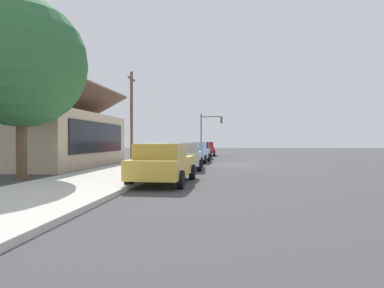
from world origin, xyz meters
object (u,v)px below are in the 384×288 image
Objects in this scene: car_charcoal at (201,150)px; utility_pole_wooden at (132,114)px; car_skyblue at (195,152)px; traffic_light_main at (209,127)px; car_cherry at (206,149)px; car_mustard at (163,163)px; shade_tree at (21,63)px; fire_hydrant_red at (189,153)px; car_silver at (185,156)px.

car_charcoal is 7.81m from utility_pole_wooden.
car_skyblue is at bearing 178.62° from car_charcoal.
utility_pole_wooden is at bearing 159.68° from traffic_light_main.
utility_pole_wooden reaches higher than car_cherry.
car_cherry is 12.89m from utility_pole_wooden.
traffic_light_main is at bearing -20.32° from utility_pole_wooden.
car_skyblue is 6.45m from utility_pole_wooden.
car_cherry is 4.86m from traffic_light_main.
car_mustard and car_skyblue have the same top height.
car_mustard is 18.88m from car_charcoal.
car_mustard is at bearing -94.51° from shade_tree.
utility_pole_wooden reaches higher than fire_hydrant_red.
traffic_light_main is at bearing -2.91° from car_charcoal.
car_mustard is at bearing 177.41° from car_cherry.
car_charcoal is (5.92, 0.05, -0.00)m from car_skyblue.
shade_tree is (0.50, 6.32, 4.24)m from car_mustard.
car_charcoal is at bearing -18.80° from shade_tree.
fire_hydrant_red is (-4.45, 1.52, -0.32)m from car_cherry.
car_silver and car_skyblue have the same top height.
car_charcoal is 0.60× the size of shade_tree.
car_silver is at bearing 177.40° from car_cherry.
utility_pole_wooden is (7.49, 5.52, 3.11)m from car_silver.
utility_pole_wooden reaches higher than car_silver.
car_cherry is (25.46, 0.00, 0.00)m from car_mustard.
traffic_light_main reaches higher than car_charcoal.
fire_hydrant_red is (20.51, -4.80, -4.56)m from shade_tree.
traffic_light_main is at bearing -3.14° from car_silver.
shade_tree is at bearing 159.38° from car_charcoal.
traffic_light_main is (29.52, -0.14, 2.67)m from car_mustard.
utility_pole_wooden is (13.74, -0.80, -1.13)m from shade_tree.
utility_pole_wooden is at bearing 149.44° from fire_hydrant_red.
fire_hydrant_red is at bearing -30.56° from utility_pole_wooden.
car_charcoal is at bearing 178.91° from traffic_light_main.
car_cherry is 26.10m from shade_tree.
car_skyblue is at bearing -103.08° from utility_pole_wooden.
shade_tree reaches higher than car_cherry.
car_cherry is at bearing -14.21° from shade_tree.
utility_pole_wooden is at bearing 79.71° from car_skyblue.
car_cherry is at bearing -2.37° from car_charcoal.
shade_tree is 11.05× the size of fire_hydrant_red.
car_cherry is 6.77× the size of fire_hydrant_red.
car_skyblue is at bearing 179.46° from traffic_light_main.
car_silver and car_cherry have the same top height.
car_silver is at bearing -45.31° from shade_tree.
car_skyblue is at bearing -26.83° from shade_tree.
car_skyblue is 0.61× the size of utility_pole_wooden.
car_charcoal is 0.98× the size of car_cherry.
fire_hydrant_red is (14.26, 1.52, -0.32)m from car_silver.
shade_tree reaches higher than car_skyblue.
shade_tree reaches higher than car_mustard.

